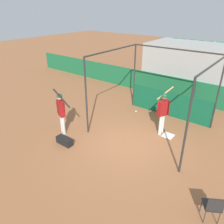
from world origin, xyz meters
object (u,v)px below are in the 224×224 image
baseball (136,111)px  equipment_bag (65,141)px  player_batter (163,110)px  player_waiting (61,110)px  folding_chair (213,206)px

baseball → equipment_bag: bearing=-99.7°
player_batter → equipment_bag: 4.12m
player_batter → player_waiting: size_ratio=0.91×
player_batter → baseball: player_batter is taller
player_batter → baseball: bearing=85.5°
player_waiting → equipment_bag: player_waiting is taller
folding_chair → baseball: (-4.78, 4.19, -0.48)m
player_waiting → baseball: (1.37, 3.61, -1.06)m
player_waiting → baseball: 4.00m
equipment_bag → baseball: equipment_bag is taller
player_batter → baseball: (-1.91, 1.09, -1.07)m
player_waiting → baseball: bearing=94.5°
folding_chair → player_batter: bearing=101.9°
player_batter → folding_chair: size_ratio=2.30×
equipment_bag → baseball: (0.71, 4.13, -0.10)m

